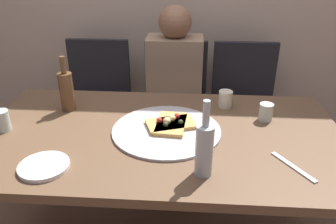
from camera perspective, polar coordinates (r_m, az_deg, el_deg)
The scene contains 15 objects.
dining_table at distance 1.59m, azimuth -1.30°, elevation -5.68°, with size 1.66×0.92×0.73m.
pizza_tray at distance 1.56m, azimuth -0.26°, elevation -3.08°, with size 0.50×0.50×0.01m, color #ADADB2.
pizza_slice_last at distance 1.58m, azimuth 0.56°, elevation -1.89°, with size 0.15×0.23×0.05m.
pizza_slice_extra at distance 1.58m, azimuth 0.41°, elevation -1.99°, with size 0.25×0.20×0.05m.
wine_bottle at distance 1.80m, azimuth -16.62°, elevation 3.50°, with size 0.07×0.07×0.28m.
beer_bottle at distance 1.24m, azimuth 6.10°, elevation -6.07°, with size 0.07×0.07×0.30m.
tumbler_near at distance 1.71m, azimuth 16.05°, elevation -0.01°, with size 0.07×0.07×0.09m, color #B7C6BC.
tumbler_far at distance 1.80m, azimuth 9.58°, elevation 2.15°, with size 0.07×0.07×0.09m, color beige.
wine_glass at distance 1.73m, azimuth -26.06°, elevation -1.31°, with size 0.07×0.07×0.10m, color #B7C6BC.
plate_stack at distance 1.40m, azimuth -20.04°, elevation -8.53°, with size 0.19×0.19×0.02m, color white.
table_knife at distance 1.41m, azimuth 20.21°, elevation -8.58°, with size 0.22×0.02×0.01m, color #B7B7BC.
chair_left at distance 2.50m, azimuth -11.73°, elevation 2.51°, with size 0.44×0.44×0.90m.
chair_middle at distance 2.41m, azimuth 1.14°, elevation 2.19°, with size 0.44×0.44×0.90m.
chair_right at distance 2.44m, azimuth 12.56°, elevation 1.81°, with size 0.44×0.44×0.90m.
guest_in_sweater at distance 2.22m, azimuth 0.97°, elevation 3.60°, with size 0.36×0.56×1.17m.
Camera 1 is at (0.13, -1.34, 1.50)m, focal length 36.43 mm.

